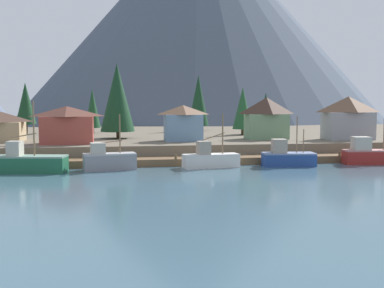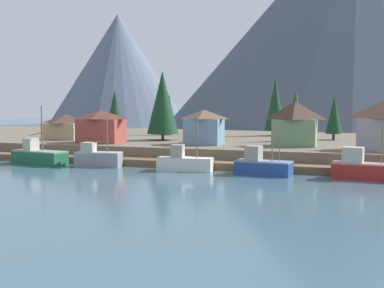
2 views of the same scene
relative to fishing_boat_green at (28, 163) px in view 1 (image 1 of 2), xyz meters
The scene contains 19 objects.
ground_plane 32.13m from the fishing_boat_green, 44.26° to the left, with size 400.00×400.00×1.00m, color #3D5B6B.
dock 23.41m from the fishing_boat_green, 10.80° to the left, with size 80.00×4.00×1.60m.
shoreline_bank 41.37m from the fishing_boat_green, 56.25° to the left, with size 400.00×56.00×2.50m, color #665B4C.
mountain_central_peak 141.62m from the fishing_boat_green, 70.73° to the left, with size 144.97×144.97×83.14m, color #475160.
fishing_boat_green is the anchor object (origin of this frame).
fishing_boat_grey 9.90m from the fishing_boat_green, ahead, with size 6.96×3.44×7.24m.
fishing_boat_white 23.38m from the fishing_boat_green, ahead, with size 7.75×3.21×7.31m.
fishing_boat_blue 34.17m from the fishing_boat_green, ahead, with size 7.39×3.61×6.83m.
fishing_boat_red 46.77m from the fishing_boat_green, ahead, with size 8.66×3.55×6.52m.
house_green 40.15m from the fishing_boat_green, 24.13° to the left, with size 7.06×4.73×7.06m.
house_red 13.36m from the fishing_boat_green, 72.96° to the left, with size 8.06×4.60×5.68m.
house_blue 26.53m from the fishing_boat_green, 33.81° to the left, with size 6.20×4.55×5.79m.
house_grey 51.42m from the fishing_boat_green, 14.60° to the left, with size 8.26×4.61×7.23m.
conifer_near_left 53.33m from the fishing_boat_green, 38.20° to the left, with size 3.06×3.06×8.27m.
conifer_near_right 25.86m from the fishing_boat_green, 62.40° to the left, with size 5.90×5.90×12.98m.
conifer_mid_left 38.11m from the fishing_boat_green, 80.04° to the left, with size 3.15×3.15×8.98m.
conifer_mid_right 36.70m from the fishing_boat_green, 99.91° to the left, with size 3.93×3.93×10.08m.
conifer_back_left 51.42m from the fishing_boat_green, 55.00° to the left, with size 4.49×4.49×12.23m.
conifer_back_right 44.85m from the fishing_boat_green, 37.62° to the left, with size 3.88×3.88×9.13m.
Camera 1 is at (-12.44, -64.11, 8.82)m, focal length 44.60 mm.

